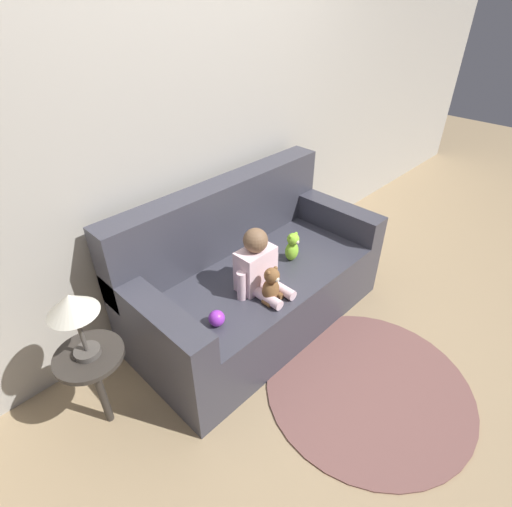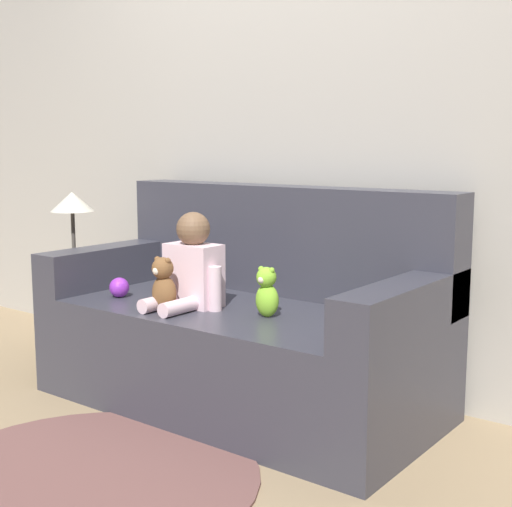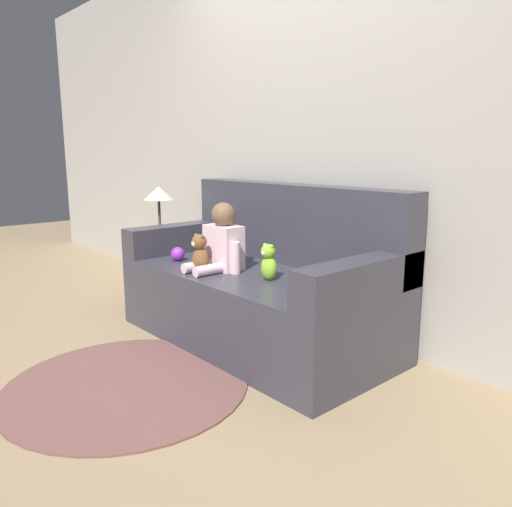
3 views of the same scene
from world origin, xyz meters
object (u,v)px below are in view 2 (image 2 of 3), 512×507
object	(u,v)px
couch	(246,329)
toy_ball	(119,287)
plush_toy_side	(267,292)
person_baby	(191,269)
teddy_bear_brown	(163,286)
side_table	(73,234)

from	to	relation	value
couch	toy_ball	bearing A→B (deg)	-153.77
couch	plush_toy_side	world-z (taller)	couch
couch	toy_ball	xyz separation A→B (m)	(-0.51, -0.25, 0.16)
person_baby	plush_toy_side	bearing A→B (deg)	6.26
person_baby	teddy_bear_brown	world-z (taller)	person_baby
couch	plush_toy_side	size ratio (longest dim) A/B	8.45
teddy_bear_brown	toy_ball	distance (m)	0.36
teddy_bear_brown	plush_toy_side	world-z (taller)	teddy_bear_brown
plush_toy_side	side_table	bearing A→B (deg)	174.59
couch	person_baby	distance (m)	0.36
person_baby	plush_toy_side	distance (m)	0.37
toy_ball	plush_toy_side	bearing A→B (deg)	7.87
couch	teddy_bear_brown	size ratio (longest dim) A/B	7.58
person_baby	side_table	bearing A→B (deg)	170.29
person_baby	toy_ball	bearing A→B (deg)	-170.58
couch	toy_ball	world-z (taller)	couch
teddy_bear_brown	plush_toy_side	distance (m)	0.43
teddy_bear_brown	plush_toy_side	xyz separation A→B (m)	(0.39, 0.17, -0.01)
plush_toy_side	toy_ball	world-z (taller)	plush_toy_side
couch	teddy_bear_brown	distance (m)	0.43
side_table	toy_ball	bearing A→B (deg)	-20.98
toy_ball	person_baby	bearing A→B (deg)	9.42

